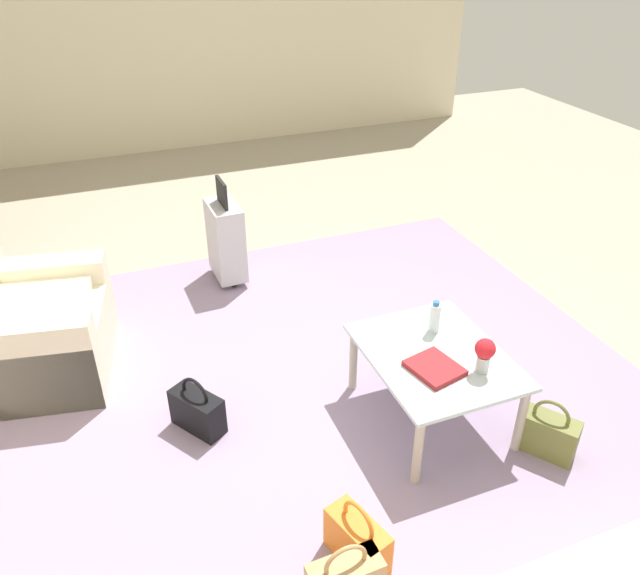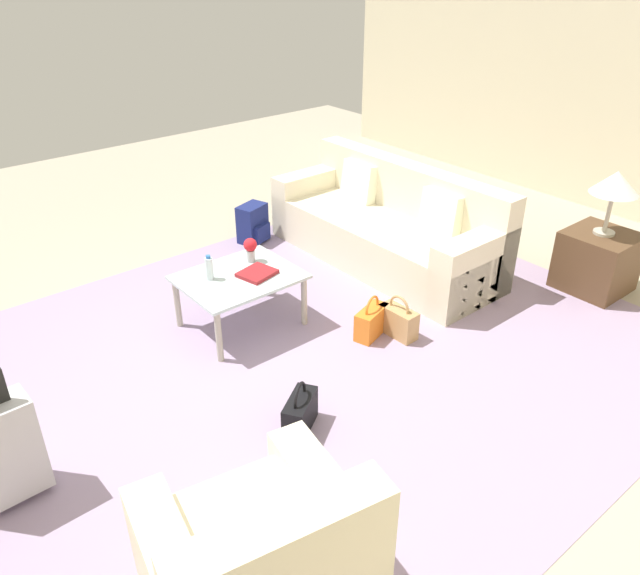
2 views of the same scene
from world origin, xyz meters
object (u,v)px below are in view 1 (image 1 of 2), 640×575
Objects in this scene: armchair at (25,332)px; handbag_black at (197,410)px; coffee_table at (435,363)px; handbag_olive at (547,434)px; coffee_table_book at (435,368)px; flower_vase at (485,353)px; water_bottle at (435,318)px; handbag_orange at (357,540)px; suitcase_silver at (226,239)px.

armchair is 3.01× the size of handbag_black.
handbag_olive is (-0.47, -0.45, -0.27)m from coffee_table.
handbag_black is at bearing 53.55° from coffee_table_book.
flower_vase is (-0.22, -0.15, 0.18)m from coffee_table.
handbag_black is (0.88, 1.73, 0.00)m from handbag_olive.
coffee_table_book is at bearing -124.46° from armchair.
water_bottle reaches higher than coffee_table_book.
handbag_black is at bearing 24.07° from handbag_orange.
armchair is 2.79m from flower_vase.
coffee_table reaches higher than handbag_black.
coffee_table_book is 0.27m from flower_vase.
water_bottle is 1.46m from handbag_black.
armchair reaches higher than water_bottle.
handbag_orange is at bearing -155.93° from handbag_black.
handbag_orange is (-0.91, 0.89, -0.42)m from water_bottle.
armchair is 2.54m from water_bottle.
suitcase_silver reaches higher than coffee_table_book.
coffee_table is 0.27m from water_bottle.
flower_vase reaches higher than handbag_orange.
coffee_table_book is 0.74× the size of handbag_orange.
armchair is at bearing 44.21° from handbag_black.
coffee_table is 2.54× the size of handbag_olive.
coffee_table_book is at bearing 150.64° from water_bottle.
armchair is 4.05× the size of coffee_table_book.
suitcase_silver reaches higher than water_bottle.
coffee_table_book reaches higher than handbag_olive.
handbag_black is at bearing 66.48° from flower_vase.
suitcase_silver is 1.71m from handbag_black.
water_bottle is at bearing 6.79° from flower_vase.
suitcase_silver is 2.72m from handbag_orange.
coffee_table is at bearing 43.41° from handbag_olive.
armchair is 5.29× the size of water_bottle.
handbag_black is (0.52, 1.20, -0.34)m from coffee_table_book.
handbag_olive is at bearing -152.64° from water_bottle.
flower_vase is 0.57× the size of handbag_olive.
flower_vase is at bearing 49.57° from handbag_olive.
water_bottle is 0.57× the size of handbag_olive.
coffee_table is 0.16m from coffee_table_book.
coffee_table_book is 0.72m from handbag_olive.
suitcase_silver is 2.37× the size of handbag_black.
flower_vase is (-1.53, -2.32, 0.28)m from armchair.
flower_vase is (-0.10, -0.23, 0.11)m from coffee_table_book.
coffee_table reaches higher than handbag_orange.
coffee_table_book is at bearing -113.52° from handbag_black.
flower_vase is at bearing -62.42° from handbag_orange.
flower_vase is at bearing -113.52° from handbag_black.
suitcase_silver is (0.69, -1.47, 0.06)m from armchair.
armchair reaches higher than handbag_orange.
armchair is at bearing 42.62° from coffee_table_book.
armchair reaches higher than handbag_olive.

